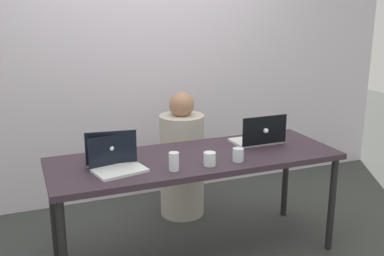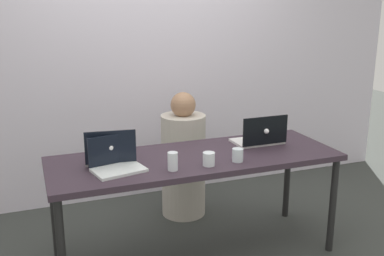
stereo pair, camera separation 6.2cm
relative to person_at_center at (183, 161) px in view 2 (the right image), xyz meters
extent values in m
plane|color=#363936|center=(-0.15, -0.66, -0.47)|extent=(12.00, 12.00, 0.00)
cube|color=silver|center=(-0.15, 0.58, 0.87)|extent=(5.16, 0.10, 2.69)
cube|color=#322630|center=(-0.15, -0.66, 0.26)|extent=(1.98, 0.70, 0.04)
cylinder|color=black|center=(-1.09, -0.96, -0.12)|extent=(0.05, 0.05, 0.71)
cylinder|color=black|center=(0.80, -0.96, -0.12)|extent=(0.05, 0.05, 0.71)
cylinder|color=black|center=(-1.09, -0.36, -0.12)|extent=(0.05, 0.05, 0.71)
cylinder|color=black|center=(0.80, -0.36, -0.12)|extent=(0.05, 0.05, 0.71)
cylinder|color=#B8B1A3|center=(0.00, 0.00, -0.04)|extent=(0.39, 0.39, 0.87)
sphere|color=#997051|center=(0.00, 0.00, 0.49)|extent=(0.21, 0.21, 0.21)
cube|color=silver|center=(0.40, -0.53, 0.29)|extent=(0.36, 0.23, 0.02)
cube|color=black|center=(0.40, -0.65, 0.40)|extent=(0.36, 0.01, 0.21)
sphere|color=white|center=(0.40, -0.66, 0.40)|extent=(0.04, 0.04, 0.04)
cube|color=silver|center=(-0.71, -0.53, 0.29)|extent=(0.35, 0.27, 0.02)
cube|color=black|center=(-0.72, -0.65, 0.40)|extent=(0.32, 0.05, 0.21)
sphere|color=white|center=(-0.72, -0.67, 0.40)|extent=(0.04, 0.04, 0.04)
cube|color=silver|center=(-0.70, -0.78, 0.29)|extent=(0.35, 0.27, 0.02)
cube|color=black|center=(-0.72, -0.67, 0.39)|extent=(0.30, 0.08, 0.19)
sphere|color=white|center=(-0.73, -0.66, 0.39)|extent=(0.03, 0.03, 0.03)
cylinder|color=silver|center=(0.07, -0.87, 0.32)|extent=(0.07, 0.07, 0.09)
cylinder|color=silver|center=(0.07, -0.87, 0.30)|extent=(0.07, 0.07, 0.05)
cylinder|color=white|center=(-0.38, -0.87, 0.34)|extent=(0.06, 0.06, 0.12)
cylinder|color=silver|center=(-0.38, -0.87, 0.31)|extent=(0.06, 0.06, 0.06)
cylinder|color=white|center=(-0.13, -0.87, 0.32)|extent=(0.08, 0.08, 0.09)
cylinder|color=silver|center=(-0.13, -0.87, 0.30)|extent=(0.07, 0.07, 0.05)
camera|label=1|loc=(-1.25, -3.36, 1.27)|focal=42.00mm
camera|label=2|loc=(-1.19, -3.38, 1.27)|focal=42.00mm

